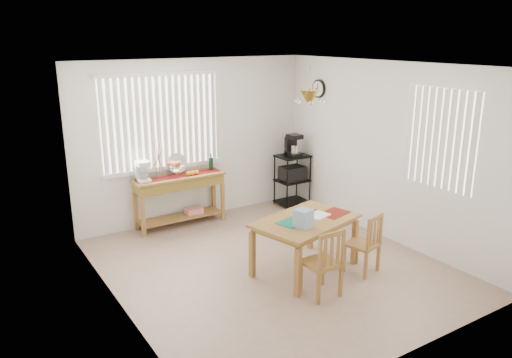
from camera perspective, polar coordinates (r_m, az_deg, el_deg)
ground at (r=6.70m, az=1.83°, el=-9.95°), size 4.00×4.50×0.01m
room_shell at (r=6.16m, az=1.91°, el=4.43°), size 4.20×4.70×2.70m
sideboard at (r=7.96m, az=-8.66°, el=-1.04°), size 1.45×0.41×0.82m
sideboard_items at (r=7.79m, az=-10.46°, el=1.01°), size 1.38×0.34×0.62m
wire_cart at (r=8.84m, az=4.17°, el=0.42°), size 0.54×0.43×0.92m
cart_items at (r=8.72m, az=4.20°, el=3.84°), size 0.22×0.26×0.38m
dining_table at (r=6.38m, az=5.68°, el=-5.26°), size 1.48×1.14×0.70m
table_items at (r=6.16m, az=5.82°, el=-4.42°), size 1.09×0.49×0.22m
chair_left at (r=5.87m, az=7.69°, el=-9.51°), size 0.39×0.39×0.84m
chair_right at (r=6.53m, az=12.30°, el=-7.26°), size 0.45×0.45×0.80m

